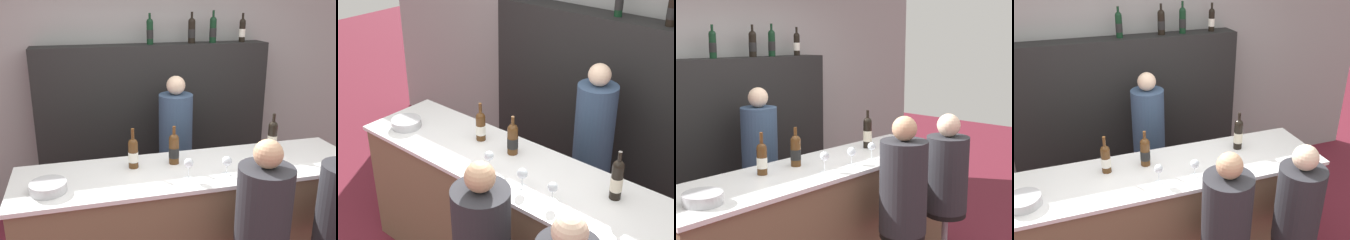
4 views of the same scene
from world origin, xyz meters
TOP-DOWN VIEW (x-y plane):
  - wall_back at (0.00, 1.91)m, footprint 6.40×0.05m
  - bar_counter at (0.00, 0.32)m, footprint 2.61×0.68m
  - back_bar_cabinet at (0.00, 1.69)m, footprint 2.44×0.28m
  - wine_bottle_counter_0 at (-0.44, 0.44)m, footprint 0.07×0.07m
  - wine_bottle_counter_1 at (-0.12, 0.44)m, footprint 0.08×0.08m
  - wine_bottle_counter_2 at (0.70, 0.44)m, footprint 0.08×0.08m
  - wine_bottle_backbar_0 at (-0.04, 1.69)m, footprint 0.07×0.07m
  - wine_bottle_backbar_1 at (0.40, 1.69)m, footprint 0.08×0.08m
  - wine_bottle_backbar_2 at (0.64, 1.69)m, footprint 0.07×0.07m
  - wine_bottle_backbar_3 at (0.97, 1.69)m, footprint 0.07×0.07m
  - wine_glass_0 at (-0.10, 0.16)m, footprint 0.07×0.07m
  - wine_glass_1 at (0.19, 0.16)m, footprint 0.07×0.07m
  - wine_glass_2 at (0.42, 0.16)m, footprint 0.07×0.07m
  - metal_bowl at (-1.03, 0.21)m, footprint 0.24×0.24m
  - guest_seated_left at (0.25, -0.29)m, footprint 0.34×0.34m
  - bartender at (0.10, 1.21)m, footprint 0.33×0.33m

SIDE VIEW (x-z plane):
  - bar_counter at x=0.00m, z-range 0.00..1.08m
  - bartender at x=0.10m, z-range -0.06..1.54m
  - back_bar_cabinet at x=0.00m, z-range 0.00..1.84m
  - guest_seated_left at x=0.25m, z-range 0.60..1.44m
  - metal_bowl at x=-1.03m, z-range 1.08..1.14m
  - wine_glass_1 at x=0.19m, z-range 1.10..1.24m
  - wine_glass_2 at x=0.42m, z-range 1.10..1.24m
  - wine_glass_0 at x=-0.10m, z-range 1.11..1.27m
  - wine_bottle_counter_0 at x=-0.44m, z-range 1.04..1.35m
  - wine_bottle_counter_1 at x=-0.12m, z-range 1.05..1.35m
  - wine_bottle_counter_2 at x=0.70m, z-range 1.05..1.38m
  - wall_back at x=0.00m, z-range 0.00..2.60m
  - wine_bottle_backbar_3 at x=0.97m, z-range 1.82..2.12m
  - wine_bottle_backbar_0 at x=-0.04m, z-range 1.82..2.13m
  - wine_bottle_backbar_1 at x=0.40m, z-range 1.82..2.13m
  - wine_bottle_backbar_2 at x=0.64m, z-range 1.82..2.15m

